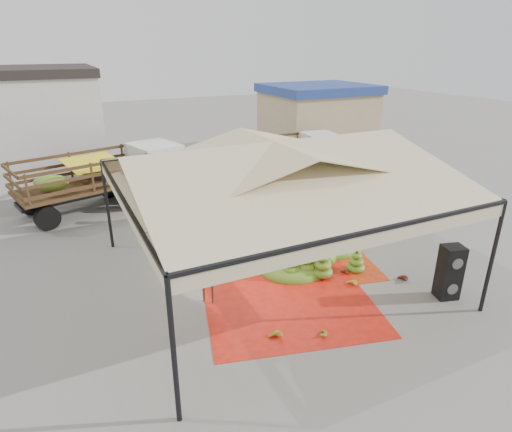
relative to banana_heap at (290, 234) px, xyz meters
name	(u,v)px	position (x,y,z in m)	size (l,w,h in m)	color
ground	(272,274)	(-1.24, -1.12, -0.62)	(90.00, 90.00, 0.00)	slate
canopy_tent	(273,167)	(-1.24, -1.12, 2.68)	(8.10, 8.10, 4.00)	black
building_tan	(317,118)	(8.76, 11.88, 1.45)	(6.30, 5.30, 4.10)	tan
tarp_left	(288,300)	(-1.50, -2.56, -0.62)	(4.40, 4.19, 0.01)	red
tarp_right	(301,255)	(0.20, -0.43, -0.62)	(4.06, 4.26, 0.01)	#D35413
banana_heap	(290,234)	(0.00, 0.00, 0.00)	(5.80, 4.76, 1.24)	#397C19
hand_yellow_a	(351,283)	(0.47, -2.69, -0.52)	(0.46, 0.38, 0.21)	gold
hand_yellow_b	(275,336)	(-2.59, -3.86, -0.52)	(0.47, 0.38, 0.21)	#B38C23
hand_red_a	(401,278)	(1.96, -3.11, -0.51)	(0.48, 0.39, 0.22)	#592314
hand_red_b	(343,272)	(0.68, -2.05, -0.54)	(0.38, 0.31, 0.17)	#562D13
hand_green	(321,332)	(-1.54, -4.18, -0.53)	(0.39, 0.32, 0.18)	#5C841B
hanging_bunches	(340,195)	(0.25, -2.18, 2.00)	(3.24, 0.24, 0.20)	#3B7919
speaker_stack	(450,272)	(2.46, -4.25, 0.14)	(0.66, 0.61, 1.52)	black
banana_leaves	(210,294)	(-3.28, -1.36, -0.62)	(0.96, 1.36, 3.70)	#26751F
vendor	(181,196)	(-2.39, 4.20, 0.34)	(0.70, 0.46, 1.93)	gray
truck_left	(109,172)	(-4.60, 7.18, 0.80)	(7.08, 4.03, 2.30)	#4E2F1A
truck_right	(287,151)	(4.36, 7.87, 0.63)	(6.07, 2.54, 2.03)	#4E371A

